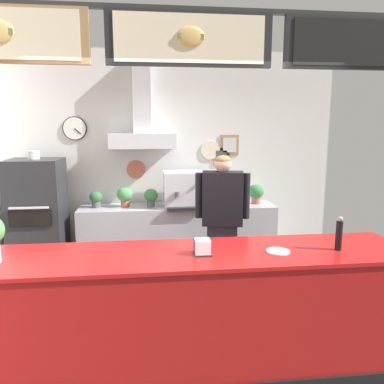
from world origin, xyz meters
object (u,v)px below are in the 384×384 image
at_px(potted_sage, 96,199).
at_px(potted_thyme, 256,193).
at_px(espresso_machine, 183,189).
at_px(potted_basil, 151,196).
at_px(condiment_plate, 278,251).
at_px(potted_rosemary, 125,196).
at_px(pepper_grinder, 339,233).
at_px(pizza_oven, 39,222).
at_px(shop_worker, 222,225).
at_px(napkin_holder, 202,247).

bearing_deg(potted_sage, potted_thyme, -0.02).
bearing_deg(espresso_machine, potted_sage, 178.40).
distance_m(potted_basil, potted_thyme, 1.46).
bearing_deg(condiment_plate, potted_thyme, 78.03).
xyz_separation_m(espresso_machine, condiment_plate, (0.54, -2.24, -0.13)).
relative_size(potted_rosemary, pepper_grinder, 0.95).
xyz_separation_m(pepper_grinder, condiment_plate, (-0.50, 0.00, -0.13)).
bearing_deg(pepper_grinder, potted_rosemary, 128.69).
bearing_deg(potted_thyme, potted_sage, 179.98).
bearing_deg(pizza_oven, pepper_grinder, -35.42).
distance_m(shop_worker, condiment_plate, 1.30).
bearing_deg(potted_thyme, pizza_oven, -175.64).
height_order(pizza_oven, condiment_plate, pizza_oven).
bearing_deg(espresso_machine, potted_rosemary, 177.78).
bearing_deg(condiment_plate, pizza_oven, 139.41).
bearing_deg(potted_basil, napkin_holder, -80.40).
relative_size(pizza_oven, espresso_machine, 3.04).
height_order(potted_basil, potted_rosemary, potted_rosemary).
bearing_deg(potted_basil, potted_thyme, 0.66).
xyz_separation_m(shop_worker, espresso_machine, (-0.35, 0.96, 0.25)).
height_order(potted_rosemary, napkin_holder, potted_rosemary).
bearing_deg(potted_basil, espresso_machine, -1.98).
xyz_separation_m(espresso_machine, potted_sage, (-1.17, 0.03, -0.11)).
distance_m(pizza_oven, condiment_plate, 3.17).
distance_m(shop_worker, potted_rosemary, 1.52).
bearing_deg(condiment_plate, potted_sage, 126.90).
distance_m(potted_sage, condiment_plate, 2.84).
distance_m(potted_sage, potted_rosemary, 0.38).
relative_size(shop_worker, napkin_holder, 11.43).
bearing_deg(potted_rosemary, potted_basil, -2.53).
bearing_deg(potted_rosemary, pizza_oven, -168.50).
bearing_deg(shop_worker, potted_sage, -22.91).
height_order(espresso_machine, napkin_holder, espresso_machine).
distance_m(shop_worker, potted_basil, 1.26).
bearing_deg(potted_thyme, pepper_grinder, -89.62).
height_order(potted_thyme, condiment_plate, potted_thyme).
height_order(pizza_oven, espresso_machine, pizza_oven).
distance_m(pizza_oven, potted_thyme, 2.90).
distance_m(pizza_oven, espresso_machine, 1.90).
bearing_deg(potted_rosemary, espresso_machine, -2.22).
distance_m(pizza_oven, potted_basil, 1.46).
relative_size(espresso_machine, potted_sage, 2.56).
distance_m(shop_worker, espresso_machine, 1.05).
height_order(espresso_machine, potted_rosemary, espresso_machine).
height_order(shop_worker, potted_thyme, shop_worker).
xyz_separation_m(pizza_oven, potted_thyme, (2.88, 0.22, 0.28)).
height_order(potted_sage, potted_rosemary, potted_rosemary).
distance_m(potted_basil, napkin_holder, 2.27).
xyz_separation_m(potted_sage, napkin_holder, (1.11, -2.25, 0.03)).
distance_m(espresso_machine, pepper_grinder, 2.47).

